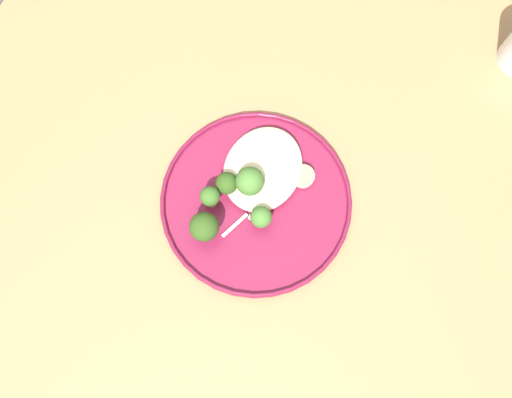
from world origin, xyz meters
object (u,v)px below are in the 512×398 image
at_px(seared_scallop_left_edge, 248,168).
at_px(dinner_plate, 256,201).
at_px(seared_scallop_front_small, 267,139).
at_px(broccoli_floret_near_rim, 210,197).
at_px(seared_scallop_center_golden, 251,185).
at_px(broccoli_floret_rear_charred, 250,182).
at_px(broccoli_floret_left_leaning, 261,217).
at_px(seared_scallop_rear_pale, 265,168).
at_px(broccoli_floret_front_edge, 203,226).
at_px(broccoli_floret_tall_stalk, 225,183).
at_px(seared_scallop_large_seared, 303,176).
at_px(seared_scallop_on_noodles, 281,161).

bearing_deg(seared_scallop_left_edge, dinner_plate, 38.14).
xyz_separation_m(dinner_plate, seared_scallop_left_edge, (-0.04, -0.03, 0.01)).
xyz_separation_m(seared_scallop_front_small, broccoli_floret_near_rim, (0.13, -0.04, 0.02)).
relative_size(seared_scallop_center_golden, broccoli_floret_rear_charred, 0.47).
bearing_deg(broccoli_floret_left_leaning, seared_scallop_center_golden, -139.75).
bearing_deg(seared_scallop_front_small, seared_scallop_rear_pale, 19.81).
height_order(seared_scallop_rear_pale, seared_scallop_front_small, seared_scallop_rear_pale).
height_order(seared_scallop_front_small, broccoli_floret_near_rim, broccoli_floret_near_rim).
relative_size(dinner_plate, seared_scallop_front_small, 8.19).
bearing_deg(broccoli_floret_rear_charred, dinner_plate, 50.60).
bearing_deg(dinner_plate, seared_scallop_front_small, -165.71).
xyz_separation_m(broccoli_floret_near_rim, broccoli_floret_rear_charred, (-0.04, 0.04, 0.01)).
bearing_deg(seared_scallop_rear_pale, broccoli_floret_left_leaning, 20.07).
bearing_deg(seared_scallop_center_golden, broccoli_floret_front_edge, -19.30).
height_order(dinner_plate, broccoli_floret_near_rim, broccoli_floret_near_rim).
bearing_deg(broccoli_floret_left_leaning, broccoli_floret_tall_stalk, -110.15).
bearing_deg(seared_scallop_large_seared, seared_scallop_center_golden, -55.12).
bearing_deg(seared_scallop_on_noodles, broccoli_floret_front_edge, -21.64).
relative_size(dinner_plate, broccoli_floret_left_leaning, 6.52).
relative_size(seared_scallop_large_seared, broccoli_floret_tall_stalk, 0.76).
xyz_separation_m(seared_scallop_front_small, broccoli_floret_front_edge, (0.17, -0.02, 0.03)).
relative_size(seared_scallop_center_golden, broccoli_floret_front_edge, 0.48).
height_order(seared_scallop_rear_pale, seared_scallop_large_seared, seared_scallop_rear_pale).
relative_size(seared_scallop_large_seared, broccoli_floret_near_rim, 0.71).
relative_size(seared_scallop_on_noodles, broccoli_floret_tall_stalk, 0.67).
bearing_deg(seared_scallop_rear_pale, broccoli_floret_tall_stalk, -39.17).
distance_m(seared_scallop_on_noodles, broccoli_floret_front_edge, 0.16).
bearing_deg(broccoli_floret_near_rim, dinner_plate, 116.85).
bearing_deg(broccoli_floret_tall_stalk, broccoli_floret_left_leaning, 69.85).
bearing_deg(seared_scallop_front_small, dinner_plate, 14.29).
bearing_deg(seared_scallop_center_golden, seared_scallop_left_edge, -147.55).
xyz_separation_m(seared_scallop_on_noodles, seared_scallop_center_golden, (0.06, -0.03, 0.00)).
distance_m(seared_scallop_center_golden, broccoli_floret_rear_charred, 0.03).
bearing_deg(dinner_plate, broccoli_floret_rear_charred, -129.40).
height_order(seared_scallop_rear_pale, broccoli_floret_rear_charred, broccoli_floret_rear_charred).
xyz_separation_m(seared_scallop_large_seared, broccoli_floret_rear_charred, (0.05, -0.07, 0.03)).
height_order(seared_scallop_left_edge, broccoli_floret_tall_stalk, broccoli_floret_tall_stalk).
bearing_deg(seared_scallop_rear_pale, dinner_plate, 9.00).
height_order(seared_scallop_large_seared, seared_scallop_center_golden, seared_scallop_center_golden).
bearing_deg(seared_scallop_rear_pale, seared_scallop_center_golden, -13.71).
relative_size(dinner_plate, seared_scallop_left_edge, 11.12).
height_order(seared_scallop_front_small, seared_scallop_left_edge, seared_scallop_left_edge).
height_order(broccoli_floret_rear_charred, broccoli_floret_left_leaning, broccoli_floret_rear_charred).
bearing_deg(seared_scallop_center_golden, seared_scallop_rear_pale, 166.29).
relative_size(dinner_plate, broccoli_floret_tall_stalk, 6.11).
bearing_deg(seared_scallop_front_small, broccoli_floret_front_edge, -7.96).
relative_size(seared_scallop_front_small, broccoli_floret_rear_charred, 0.57).
bearing_deg(seared_scallop_center_golden, seared_scallop_large_seared, 124.88).
xyz_separation_m(dinner_plate, broccoli_floret_rear_charred, (-0.01, -0.02, 0.04)).
xyz_separation_m(seared_scallop_on_noodles, broccoli_floret_rear_charred, (0.06, -0.03, 0.03)).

